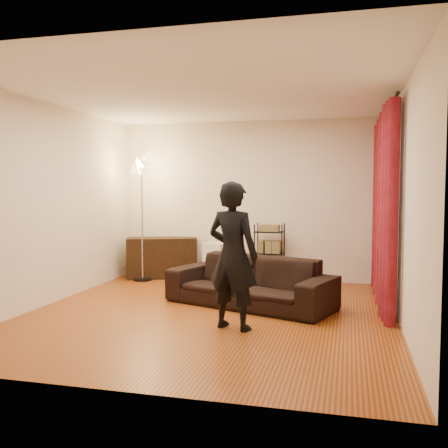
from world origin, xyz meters
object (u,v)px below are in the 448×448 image
(sofa, at_px, (250,282))
(media_cabinet, at_px, (162,258))
(floor_lamp, at_px, (142,218))
(person, at_px, (233,256))
(storage_boxes, at_px, (216,261))
(wire_shelf, at_px, (269,253))

(sofa, relative_size, media_cabinet, 1.84)
(sofa, height_order, floor_lamp, floor_lamp)
(person, height_order, storage_boxes, person)
(media_cabinet, relative_size, storage_boxes, 1.90)
(sofa, height_order, wire_shelf, wire_shelf)
(person, distance_m, floor_lamp, 3.30)
(media_cabinet, bearing_deg, person, -76.49)
(wire_shelf, bearing_deg, sofa, -89.88)
(sofa, distance_m, storage_boxes, 1.97)
(wire_shelf, relative_size, floor_lamp, 0.46)
(person, xyz_separation_m, wire_shelf, (-0.03, 2.78, -0.33))
(floor_lamp, bearing_deg, sofa, -33.00)
(media_cabinet, distance_m, wire_shelf, 1.91)
(person, relative_size, wire_shelf, 1.66)
(storage_boxes, bearing_deg, floor_lamp, -163.41)
(floor_lamp, bearing_deg, wire_shelf, 7.65)
(sofa, distance_m, person, 1.22)
(sofa, relative_size, storage_boxes, 3.49)
(sofa, distance_m, wire_shelf, 1.68)
(person, xyz_separation_m, storage_boxes, (-0.96, 2.85, -0.50))
(person, relative_size, media_cabinet, 1.36)
(media_cabinet, distance_m, floor_lamp, 0.81)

